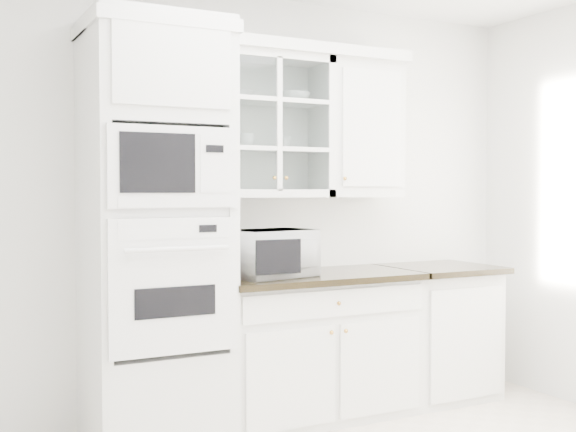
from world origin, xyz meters
TOP-DOWN VIEW (x-y plane):
  - room_shell at (0.00, 0.43)m, footprint 4.00×3.50m
  - oven_column at (-0.75, 1.42)m, footprint 0.76×0.68m
  - base_cabinet_run at (0.28, 1.45)m, footprint 1.32×0.67m
  - extra_base_cabinet at (1.28, 1.45)m, footprint 0.72×0.67m
  - upper_cabinet_glass at (0.03, 1.58)m, footprint 0.80×0.33m
  - upper_cabinet_solid at (0.71, 1.58)m, footprint 0.55×0.33m
  - crown_molding at (-0.07, 1.56)m, footprint 2.14×0.38m
  - countertop_microwave at (-0.04, 1.40)m, footprint 0.57×0.50m
  - bowl_a at (-0.18, 1.59)m, footprint 0.21×0.21m
  - bowl_b at (0.22, 1.60)m, footprint 0.23×0.23m
  - cup_a at (-0.12, 1.58)m, footprint 0.13×0.13m
  - cup_b at (0.15, 1.59)m, footprint 0.11×0.11m

SIDE VIEW (x-z plane):
  - base_cabinet_run at x=0.28m, z-range 0.00..0.92m
  - extra_base_cabinet at x=1.28m, z-range 0.00..0.92m
  - countertop_microwave at x=-0.04m, z-range 0.92..1.21m
  - oven_column at x=-0.75m, z-range 0.00..2.40m
  - cup_b at x=0.15m, z-range 1.71..1.79m
  - cup_a at x=-0.12m, z-range 1.71..1.80m
  - room_shell at x=0.00m, z-range 0.43..3.13m
  - upper_cabinet_glass at x=0.03m, z-range 1.40..2.30m
  - upper_cabinet_solid at x=0.71m, z-range 1.40..2.30m
  - bowl_a at x=-0.18m, z-range 2.01..2.06m
  - bowl_b at x=0.22m, z-range 2.01..2.07m
  - crown_molding at x=-0.07m, z-range 2.30..2.37m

